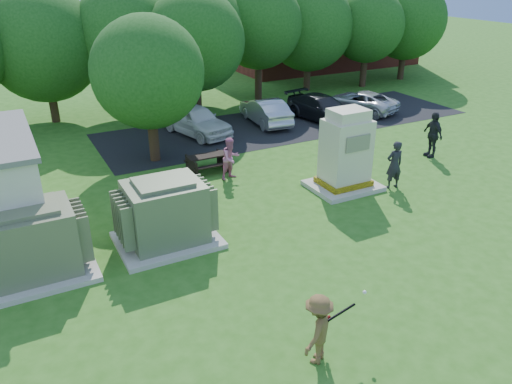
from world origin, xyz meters
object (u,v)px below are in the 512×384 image
person_at_picnic (231,158)px  person_by_generator (394,165)px  picnic_table (208,161)px  person_walking_right (433,135)px  transformer_right (165,214)px  car_silver_a (265,111)px  generator_cabinet (345,155)px  car_silver_b (361,102)px  car_dark (322,108)px  transformer_left (33,244)px  batter (318,329)px  car_white (196,120)px

person_at_picnic → person_by_generator: bearing=-51.2°
person_by_generator → person_at_picnic: 6.23m
picnic_table → person_walking_right: (9.37, -2.97, 0.57)m
transformer_right → picnic_table: (3.33, 4.76, -0.54)m
person_at_picnic → picnic_table: bearing=99.4°
car_silver_a → generator_cabinet: bearing=85.7°
generator_cabinet → car_silver_b: (7.34, 8.22, -0.75)m
person_at_picnic → car_dark: 9.26m
picnic_table → person_walking_right: bearing=-17.6°
car_silver_a → transformer_left: bearing=42.6°
batter → generator_cabinet: bearing=-164.4°
picnic_table → car_silver_a: 7.17m
person_by_generator → car_silver_a: bearing=-81.0°
batter → car_silver_a: bearing=-149.3°
person_at_picnic → car_silver_a: size_ratio=0.41×
transformer_left → transformer_right: (3.70, 0.00, 0.00)m
car_white → car_silver_a: (3.94, 0.02, -0.06)m
person_by_generator → car_silver_b: size_ratio=0.43×
person_at_picnic → car_silver_a: person_at_picnic is taller
picnic_table → batter: batter is taller
transformer_left → car_white: transformer_left is taller
car_white → car_silver_a: 3.94m
generator_cabinet → person_by_generator: 1.91m
person_by_generator → car_dark: bearing=-100.1°
person_walking_right → car_silver_b: 7.48m
car_white → car_silver_a: size_ratio=1.06×
person_at_picnic → car_dark: person_at_picnic is taller
generator_cabinet → car_dark: size_ratio=0.67×
picnic_table → person_at_picnic: (0.52, -1.14, 0.41)m
transformer_left → person_walking_right: (16.40, 1.79, 0.03)m
transformer_right → car_silver_b: 17.13m
generator_cabinet → car_silver_a: generator_cabinet is taller
generator_cabinet → car_white: bearing=106.1°
batter → person_walking_right: size_ratio=0.82×
picnic_table → person_by_generator: bearing=-40.7°
transformer_right → car_white: transformer_right is taller
transformer_left → car_dark: bearing=29.3°
car_silver_a → car_dark: bearing=167.5°
car_white → car_dark: 7.00m
person_at_picnic → car_white: person_at_picnic is taller
generator_cabinet → car_silver_a: bearing=80.8°
transformer_left → car_silver_a: transformer_left is taller
picnic_table → car_silver_a: size_ratio=0.40×
car_white → car_silver_a: car_white is taller
picnic_table → car_silver_b: size_ratio=0.38×
car_silver_a → car_silver_b: 5.94m
car_dark → car_silver_b: (2.92, 0.40, -0.07)m
transformer_right → person_walking_right: 12.83m
transformer_right → car_white: (4.71, 9.53, -0.23)m
transformer_left → person_walking_right: bearing=6.2°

